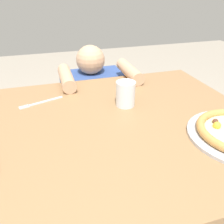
# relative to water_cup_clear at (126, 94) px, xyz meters

# --- Properties ---
(dining_table) EXTENTS (1.28, 0.95, 0.75)m
(dining_table) POSITION_rel_water_cup_clear_xyz_m (-0.15, -0.12, -0.16)
(dining_table) COLOR #936D47
(dining_table) RESTS_ON ground
(water_cup_clear) EXTENTS (0.08, 0.08, 0.11)m
(water_cup_clear) POSITION_rel_water_cup_clear_xyz_m (0.00, 0.00, 0.00)
(water_cup_clear) COLOR silver
(water_cup_clear) RESTS_ON dining_table
(fork) EXTENTS (0.20, 0.08, 0.00)m
(fork) POSITION_rel_water_cup_clear_xyz_m (-0.37, 0.13, -0.05)
(fork) COLOR silver
(fork) RESTS_ON dining_table
(diner_seated) EXTENTS (0.43, 0.53, 0.89)m
(diner_seated) POSITION_rel_water_cup_clear_xyz_m (-0.04, 0.55, -0.41)
(diner_seated) COLOR #333847
(diner_seated) RESTS_ON ground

